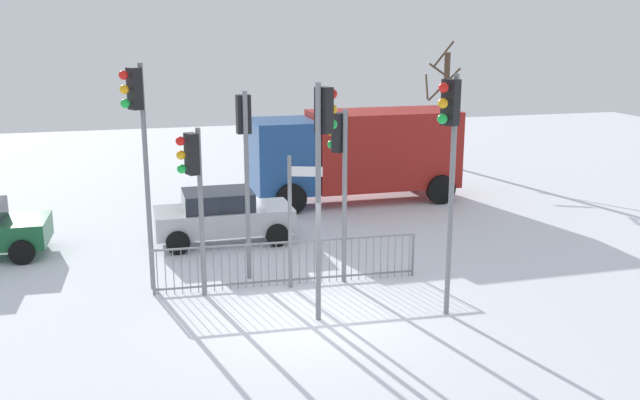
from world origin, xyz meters
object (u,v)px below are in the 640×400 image
traffic_light_mid_left (323,149)px  traffic_light_mid_right (193,175)px  traffic_light_rear_right (450,143)px  traffic_light_foreground_right (138,128)px  delivery_truck (357,151)px  car_silver_trailing (222,215)px  bare_tree_left (444,105)px  traffic_light_foreground_left (244,142)px  traffic_light_rear_left (340,156)px  direction_sign_post (293,215)px

traffic_light_mid_left → traffic_light_mid_right: bearing=-161.2°
traffic_light_rear_right → traffic_light_foreground_right: size_ratio=0.97×
traffic_light_mid_left → delivery_truck: traffic_light_mid_left is taller
car_silver_trailing → bare_tree_left: bare_tree_left is taller
traffic_light_mid_left → car_silver_trailing: size_ratio=1.28×
traffic_light_rear_right → delivery_truck: 10.44m
delivery_truck → bare_tree_left: bare_tree_left is taller
traffic_light_mid_left → delivery_truck: 10.52m
traffic_light_mid_right → bare_tree_left: bare_tree_left is taller
traffic_light_foreground_left → car_silver_trailing: traffic_light_foreground_left is taller
traffic_light_rear_right → car_silver_trailing: (-3.74, 6.51, -2.90)m
traffic_light_mid_right → traffic_light_mid_left: bearing=-148.0°
traffic_light_foreground_right → car_silver_trailing: traffic_light_foreground_right is taller
traffic_light_foreground_right → delivery_truck: 10.34m
traffic_light_foreground_left → traffic_light_rear_left: bearing=-27.2°
traffic_light_mid_right → car_silver_trailing: (1.10, 4.07, -2.02)m
direction_sign_post → delivery_truck: size_ratio=0.44×
traffic_light_foreground_right → car_silver_trailing: bearing=-62.4°
traffic_light_mid_right → traffic_light_foreground_right: 1.62m
delivery_truck → traffic_light_mid_left: bearing=68.0°
traffic_light_rear_left → direction_sign_post: traffic_light_rear_left is taller
traffic_light_rear_left → direction_sign_post: 1.74m
delivery_truck → traffic_light_foreground_right: bearing=43.6°
traffic_light_rear_left → bare_tree_left: 15.41m
traffic_light_rear_left → car_silver_trailing: (-2.27, 3.89, -2.24)m
car_silver_trailing → delivery_truck: bearing=35.2°
traffic_light_rear_left → traffic_light_rear_right: 3.08m
car_silver_trailing → delivery_truck: delivery_truck is taller
delivery_truck → traffic_light_mid_right: bearing=50.9°
delivery_truck → traffic_light_foreground_left: bearing=53.4°
traffic_light_foreground_right → delivery_truck: size_ratio=0.73×
traffic_light_mid_left → direction_sign_post: 2.62m
traffic_light_mid_right → traffic_light_mid_left: size_ratio=0.78×
car_silver_trailing → delivery_truck: size_ratio=0.54×
traffic_light_mid_right → traffic_light_foreground_left: (1.30, 1.02, 0.50)m
traffic_light_rear_right → traffic_light_foreground_right: bearing=33.1°
traffic_light_mid_left → car_silver_trailing: 6.71m
traffic_light_mid_right → traffic_light_rear_right: size_ratio=0.76×
traffic_light_mid_left → traffic_light_rear_right: bearing=44.5°
traffic_light_rear_right → traffic_light_foreground_left: traffic_light_rear_right is taller
traffic_light_foreground_left → traffic_light_foreground_right: bearing=-178.1°
bare_tree_left → traffic_light_foreground_right: bearing=-136.7°
traffic_light_rear_left → traffic_light_mid_left: (-0.98, -2.07, 0.55)m
traffic_light_foreground_left → bare_tree_left: 16.02m
traffic_light_foreground_right → bare_tree_left: (13.01, 12.27, -1.14)m
traffic_light_rear_right → traffic_light_rear_left: bearing=0.6°
traffic_light_mid_right → car_silver_trailing: traffic_light_mid_right is taller
traffic_light_rear_right → car_silver_trailing: bearing=1.1°
traffic_light_foreground_left → traffic_light_rear_right: bearing=-49.4°
bare_tree_left → traffic_light_rear_left: bearing=-123.8°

